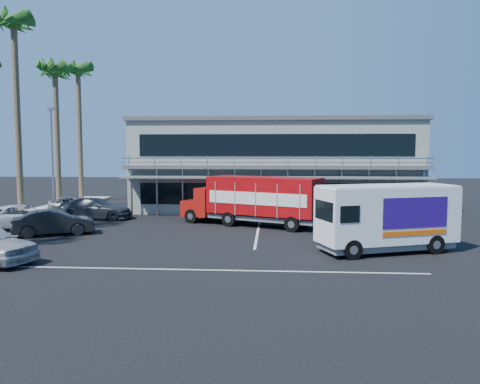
{
  "coord_description": "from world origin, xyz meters",
  "views": [
    {
      "loc": [
        2.82,
        -24.25,
        4.75
      ],
      "look_at": [
        0.91,
        3.71,
        2.3
      ],
      "focal_mm": 35.0,
      "sensor_mm": 36.0,
      "label": 1
    }
  ],
  "objects": [
    {
      "name": "palm_d",
      "position": [
        -15.2,
        8.0,
        12.8
      ],
      "size": [
        2.8,
        2.8,
        14.75
      ],
      "color": "brown",
      "rests_on": "ground"
    },
    {
      "name": "white_van",
      "position": [
        8.22,
        -2.05,
        1.68
      ],
      "size": [
        6.85,
        4.25,
        3.16
      ],
      "rotation": [
        0.0,
        0.0,
        0.34
      ],
      "color": "white",
      "rests_on": "ground"
    },
    {
      "name": "parked_car_b",
      "position": [
        -9.5,
        1.2,
        0.72
      ],
      "size": [
        4.61,
        3.23,
        1.44
      ],
      "primitive_type": "imported",
      "rotation": [
        0.0,
        0.0,
        2.01
      ],
      "color": "black",
      "rests_on": "ground"
    },
    {
      "name": "light_pole_far",
      "position": [
        -14.2,
        11.0,
        4.5
      ],
      "size": [
        0.5,
        0.25,
        8.09
      ],
      "color": "gray",
      "rests_on": "ground"
    },
    {
      "name": "building",
      "position": [
        3.0,
        14.94,
        3.66
      ],
      "size": [
        22.4,
        12.0,
        7.3
      ],
      "color": "gray",
      "rests_on": "ground"
    },
    {
      "name": "parked_car_e",
      "position": [
        -12.5,
        10.8,
        0.65
      ],
      "size": [
        3.91,
        1.76,
        1.31
      ],
      "primitive_type": "imported",
      "rotation": [
        0.0,
        0.0,
        1.51
      ],
      "color": "slate",
      "rests_on": "ground"
    },
    {
      "name": "parked_car_d",
      "position": [
        -9.5,
        7.6,
        0.73
      ],
      "size": [
        5.15,
        2.32,
        1.47
      ],
      "primitive_type": "imported",
      "rotation": [
        0.0,
        0.0,
        1.52
      ],
      "color": "#2B3239",
      "rests_on": "ground"
    },
    {
      "name": "ground",
      "position": [
        0.0,
        0.0,
        0.0
      ],
      "size": [
        120.0,
        120.0,
        0.0
      ],
      "primitive_type": "plane",
      "color": "black",
      "rests_on": "ground"
    },
    {
      "name": "palm_e",
      "position": [
        -14.7,
        13.0,
        10.57
      ],
      "size": [
        2.8,
        2.8,
        12.25
      ],
      "color": "brown",
      "rests_on": "ground"
    },
    {
      "name": "palm_f",
      "position": [
        -15.1,
        18.5,
        11.47
      ],
      "size": [
        2.8,
        2.8,
        13.25
      ],
      "color": "brown",
      "rests_on": "ground"
    },
    {
      "name": "curb_strip",
      "position": [
        -15.0,
        6.0,
        0.08
      ],
      "size": [
        3.0,
        32.0,
        0.16
      ],
      "primitive_type": "cube",
      "color": "#A5A399",
      "rests_on": "ground"
    },
    {
      "name": "parked_car_c",
      "position": [
        -12.5,
        3.25,
        0.73
      ],
      "size": [
        5.73,
        4.01,
        1.45
      ],
      "primitive_type": "imported",
      "rotation": [
        0.0,
        0.0,
        1.91
      ],
      "color": "silver",
      "rests_on": "ground"
    },
    {
      "name": "red_truck",
      "position": [
        1.73,
        5.27,
        1.72
      ],
      "size": [
        9.35,
        5.82,
        3.13
      ],
      "rotation": [
        0.0,
        0.0,
        -0.43
      ],
      "color": "#A5130D",
      "rests_on": "ground"
    }
  ]
}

